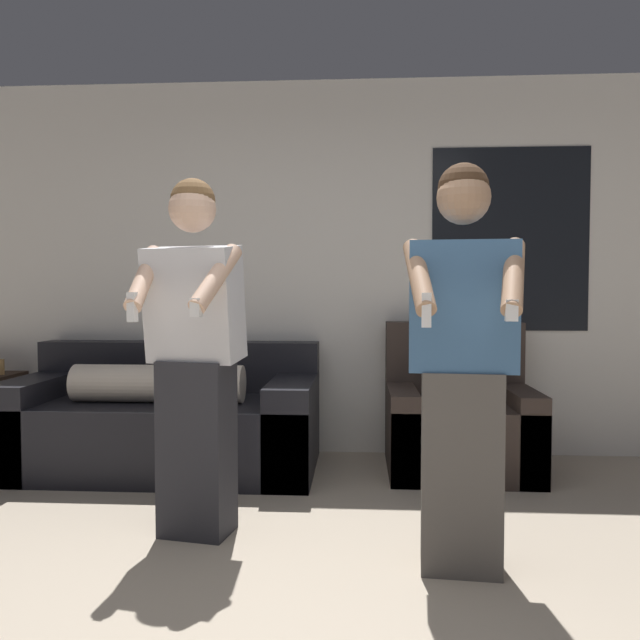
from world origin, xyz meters
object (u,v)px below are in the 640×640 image
object	(u,v)px
couch	(166,422)
armchair	(459,420)
person_left	(195,355)
person_right	(462,365)

from	to	relation	value
couch	armchair	bearing A→B (deg)	2.56
couch	person_left	bearing A→B (deg)	-65.99
couch	armchair	xyz separation A→B (m)	(1.94, 0.09, 0.02)
person_left	person_right	size ratio (longest dim) A/B	1.00
couch	person_left	xyz separation A→B (m)	(0.49, -1.11, 0.56)
couch	person_right	size ratio (longest dim) A/B	1.16
couch	person_right	bearing A→B (deg)	-39.55
person_right	couch	bearing A→B (deg)	140.45
armchair	person_left	xyz separation A→B (m)	(-1.44, -1.20, 0.54)
armchair	person_left	bearing A→B (deg)	-140.34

